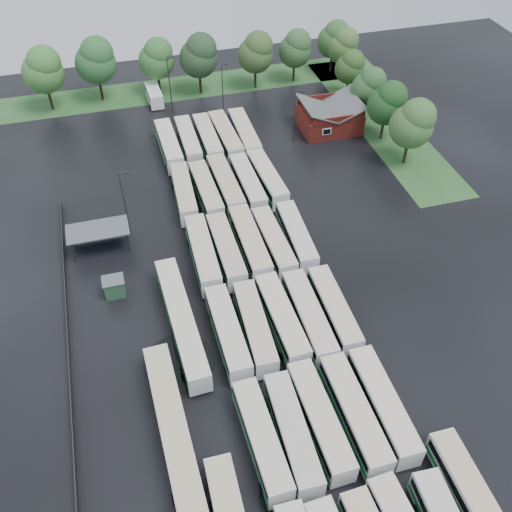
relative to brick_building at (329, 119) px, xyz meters
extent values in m
plane|color=black|center=(-24.00, -42.77, -1.87)|extent=(160.00, 160.00, 0.00)
cube|color=maroon|center=(0.00, 0.03, -0.17)|extent=(10.00, 8.00, 3.40)
cube|color=#4C4F51|center=(-2.50, 0.03, 2.43)|extent=(5.07, 8.60, 2.19)
cube|color=#4C4F51|center=(2.50, 0.03, 2.43)|extent=(5.07, 8.60, 2.19)
cube|color=maroon|center=(0.00, -3.97, 2.03)|extent=(9.00, 0.20, 1.20)
cube|color=silver|center=(-2.00, -4.02, 0.13)|extent=(1.60, 0.12, 1.20)
cylinder|color=#2D2D30|center=(-44.80, -22.77, -0.17)|extent=(0.16, 0.16, 3.40)
cylinder|color=#2D2D30|center=(-37.60, -22.77, -0.17)|extent=(0.16, 0.16, 3.40)
cylinder|color=#2D2D30|center=(-44.80, -19.57, -0.17)|extent=(0.16, 0.16, 3.40)
cylinder|color=#2D2D30|center=(-37.60, -19.57, -0.17)|extent=(0.16, 0.16, 3.40)
cube|color=#4C4F51|center=(-41.20, -21.17, 1.63)|extent=(8.20, 4.20, 0.15)
cube|color=navy|center=(-41.20, -19.27, -0.27)|extent=(7.60, 0.08, 2.60)
cube|color=#254B30|center=(-40.20, -30.17, -0.62)|extent=(2.50, 2.00, 2.50)
cube|color=#4C4F51|center=(-40.20, -30.17, 0.69)|extent=(2.70, 2.20, 0.12)
cube|color=#285626|center=(-22.00, 22.03, -1.86)|extent=(80.00, 10.00, 0.01)
cube|color=#285626|center=(10.00, 0.03, -1.86)|extent=(10.00, 50.00, 0.01)
cube|color=#2D2D30|center=(-46.20, -34.77, -1.27)|extent=(0.10, 50.00, 1.20)
cylinder|color=black|center=(-18.97, -64.49, -1.40)|extent=(2.63, 0.99, 0.99)
cylinder|color=black|center=(-15.42, -65.14, -1.40)|extent=(2.61, 0.98, 0.98)
cube|color=silver|center=(-28.35, -55.28, 0.02)|extent=(2.87, 12.45, 2.84)
cube|color=black|center=(-28.35, -55.28, 0.59)|extent=(2.92, 11.95, 0.91)
cube|color=#0C7029|center=(-28.35, -55.28, -0.61)|extent=(2.92, 12.20, 0.62)
cube|color=beige|center=(-28.35, -55.28, 1.49)|extent=(2.76, 12.07, 0.12)
cylinder|color=black|center=(-28.35, -59.24, -1.40)|extent=(2.63, 0.99, 0.99)
cylinder|color=black|center=(-28.35, -51.31, -1.40)|extent=(2.63, 0.99, 0.99)
cube|color=silver|center=(-25.27, -55.44, 0.04)|extent=(2.97, 12.61, 2.87)
cube|color=black|center=(-25.27, -55.44, 0.62)|extent=(3.02, 12.11, 0.92)
cube|color=#196430|center=(-25.27, -55.44, -0.59)|extent=(3.02, 12.36, 0.63)
cube|color=#BCB5A7|center=(-25.27, -55.44, 1.53)|extent=(2.86, 12.23, 0.13)
cylinder|color=black|center=(-25.27, -59.45, -1.40)|extent=(2.66, 1.00, 1.00)
cylinder|color=black|center=(-25.27, -51.43, -1.40)|extent=(2.66, 1.00, 1.00)
cube|color=silver|center=(-22.18, -54.82, 0.07)|extent=(2.84, 12.75, 2.91)
cube|color=black|center=(-22.18, -54.82, 0.65)|extent=(2.90, 12.24, 0.93)
cube|color=#12762B|center=(-22.18, -54.82, -0.57)|extent=(2.89, 12.50, 0.64)
cube|color=beige|center=(-22.18, -54.82, 1.58)|extent=(2.73, 12.37, 0.13)
cylinder|color=black|center=(-22.18, -58.89, -1.39)|extent=(2.70, 1.02, 1.02)
cylinder|color=black|center=(-22.18, -50.76, -1.39)|extent=(2.70, 1.02, 1.02)
cube|color=silver|center=(-18.61, -55.12, 0.10)|extent=(2.77, 12.93, 2.96)
cube|color=black|center=(-18.61, -55.12, 0.69)|extent=(2.83, 12.42, 0.95)
cube|color=#086F23|center=(-18.61, -55.12, -0.55)|extent=(2.82, 12.68, 0.65)
cube|color=beige|center=(-18.61, -55.12, 1.63)|extent=(2.66, 12.55, 0.13)
cylinder|color=black|center=(-18.61, -59.25, -1.38)|extent=(2.75, 1.03, 1.03)
cylinder|color=black|center=(-18.61, -50.98, -1.38)|extent=(2.75, 1.03, 1.03)
cube|color=silver|center=(-15.41, -54.97, 0.08)|extent=(2.79, 12.83, 2.93)
cube|color=black|center=(-15.41, -54.97, 0.67)|extent=(2.85, 12.32, 0.94)
cube|color=#046F23|center=(-15.41, -54.97, -0.56)|extent=(2.84, 12.58, 0.65)
cube|color=beige|center=(-15.41, -54.97, 1.60)|extent=(2.68, 12.45, 0.13)
cylinder|color=black|center=(-15.41, -59.07, -1.39)|extent=(2.72, 1.02, 1.02)
cylinder|color=black|center=(-15.41, -50.87, -1.39)|extent=(2.72, 1.02, 1.02)
cube|color=silver|center=(-28.39, -41.53, 0.05)|extent=(2.71, 12.61, 2.89)
cube|color=black|center=(-28.39, -41.53, 0.63)|extent=(2.77, 12.11, 0.92)
cube|color=#1C7037|center=(-28.39, -41.53, -0.59)|extent=(2.76, 12.36, 0.64)
cube|color=beige|center=(-28.39, -41.53, 1.55)|extent=(2.60, 12.24, 0.13)
cylinder|color=black|center=(-28.39, -45.57, -1.39)|extent=(2.68, 1.01, 1.01)
cylinder|color=black|center=(-28.39, -37.50, -1.39)|extent=(2.68, 1.01, 1.01)
cube|color=silver|center=(-25.21, -41.61, 0.03)|extent=(3.13, 12.56, 2.86)
cube|color=black|center=(-25.21, -41.61, 0.60)|extent=(3.17, 12.07, 0.91)
cube|color=#0C6F24|center=(-25.21, -41.61, -0.60)|extent=(3.17, 12.32, 0.63)
cube|color=#C1B3A1|center=(-25.21, -41.61, 1.51)|extent=(3.01, 12.18, 0.12)
cylinder|color=black|center=(-25.21, -45.60, -1.40)|extent=(2.65, 1.00, 1.00)
cylinder|color=black|center=(-25.21, -37.63, -1.40)|extent=(2.65, 1.00, 1.00)
cube|color=silver|center=(-21.88, -41.36, 0.08)|extent=(2.97, 12.84, 2.93)
cube|color=black|center=(-21.88, -41.36, 0.66)|extent=(3.02, 12.33, 0.94)
cube|color=#157636|center=(-21.88, -41.36, -0.57)|extent=(3.01, 12.58, 0.64)
cube|color=beige|center=(-21.88, -41.36, 1.59)|extent=(2.85, 12.45, 0.13)
cylinder|color=black|center=(-21.88, -45.45, -1.39)|extent=(2.71, 1.02, 1.02)
cylinder|color=black|center=(-21.88, -37.28, -1.39)|extent=(2.71, 1.02, 1.02)
cube|color=silver|center=(-18.73, -41.91, 0.11)|extent=(2.85, 13.00, 2.97)
cube|color=black|center=(-18.73, -41.91, 0.70)|extent=(2.91, 12.48, 0.95)
cube|color=#12672E|center=(-18.73, -41.91, -0.55)|extent=(2.90, 12.74, 0.65)
cube|color=beige|center=(-18.73, -41.91, 1.65)|extent=(2.74, 12.61, 0.13)
cylinder|color=black|center=(-18.73, -46.06, -1.38)|extent=(2.76, 1.04, 1.04)
cylinder|color=black|center=(-18.73, -37.76, -1.38)|extent=(2.76, 1.04, 1.04)
cube|color=silver|center=(-15.47, -41.63, 0.02)|extent=(2.82, 12.44, 2.84)
cube|color=black|center=(-15.47, -41.63, 0.59)|extent=(2.88, 11.94, 0.91)
cube|color=#066825|center=(-15.47, -41.63, -0.61)|extent=(2.87, 12.19, 0.62)
cube|color=beige|center=(-15.47, -41.63, 1.49)|extent=(2.71, 12.06, 0.12)
cylinder|color=black|center=(-15.47, -45.59, -1.40)|extent=(2.63, 0.99, 0.99)
cylinder|color=black|center=(-15.47, -37.66, -1.40)|extent=(2.63, 0.99, 0.99)
cube|color=silver|center=(-28.42, -27.91, 0.10)|extent=(3.01, 12.99, 2.96)
cube|color=black|center=(-28.42, -27.91, 0.69)|extent=(3.06, 12.48, 0.95)
cube|color=#0D7024|center=(-28.42, -27.91, -0.55)|extent=(3.06, 12.73, 0.65)
cube|color=beige|center=(-28.42, -27.91, 1.64)|extent=(2.89, 12.60, 0.13)
cylinder|color=black|center=(-28.42, -32.05, -1.38)|extent=(2.75, 1.03, 1.03)
cylinder|color=black|center=(-28.42, -23.77, -1.38)|extent=(2.75, 1.03, 1.03)
cube|color=silver|center=(-25.33, -28.12, 0.05)|extent=(2.64, 12.59, 2.88)
cube|color=black|center=(-25.33, -28.12, 0.63)|extent=(2.70, 12.09, 0.92)
cube|color=#177235|center=(-25.33, -28.12, -0.59)|extent=(2.69, 12.34, 0.63)
cube|color=#BBAC9A|center=(-25.33, -28.12, 1.54)|extent=(2.53, 12.21, 0.13)
cylinder|color=black|center=(-25.33, -32.15, -1.39)|extent=(2.67, 1.01, 1.01)
cylinder|color=black|center=(-25.33, -24.09, -1.39)|extent=(2.67, 1.01, 1.01)
cube|color=silver|center=(-21.97, -27.63, 0.12)|extent=(2.75, 13.03, 2.99)
cube|color=black|center=(-21.97, -27.63, 0.71)|extent=(2.81, 12.51, 0.96)
cube|color=#18692C|center=(-21.97, -27.63, -0.54)|extent=(2.80, 12.77, 0.66)
cube|color=#CCB190|center=(-21.97, -27.63, 1.66)|extent=(2.64, 12.64, 0.13)
cylinder|color=black|center=(-21.97, -31.80, -1.38)|extent=(2.77, 1.04, 1.04)
cylinder|color=black|center=(-21.97, -23.47, -1.38)|extent=(2.77, 1.04, 1.04)
cube|color=silver|center=(-18.86, -28.27, 0.01)|extent=(2.85, 12.40, 2.83)
cube|color=black|center=(-18.86, -28.27, 0.58)|extent=(2.90, 11.90, 0.91)
cube|color=#04721E|center=(-18.86, -28.27, -0.61)|extent=(2.90, 12.15, 0.62)
cube|color=beige|center=(-18.86, -28.27, 1.48)|extent=(2.74, 12.02, 0.12)
cylinder|color=black|center=(-18.86, -32.22, -1.40)|extent=(2.62, 0.99, 0.99)
cylinder|color=black|center=(-18.86, -24.32, -1.40)|extent=(2.62, 0.99, 0.99)
cube|color=silver|center=(-15.53, -27.92, 0.00)|extent=(3.09, 12.39, 2.82)
cube|color=black|center=(-15.53, -27.92, 0.57)|extent=(3.13, 11.90, 0.90)
cube|color=#1A6E34|center=(-15.53, -27.92, -0.62)|extent=(3.13, 12.15, 0.62)
cube|color=beige|center=(-15.53, -27.92, 1.46)|extent=(2.97, 12.02, 0.12)
cylinder|color=black|center=(-15.53, -31.85, -1.40)|extent=(2.61, 0.98, 0.98)
cylinder|color=black|center=(-15.53, -23.99, -1.40)|extent=(2.61, 0.98, 0.98)
cube|color=silver|center=(-28.40, -14.20, 0.00)|extent=(3.15, 12.39, 2.81)
cube|color=black|center=(-28.40, -14.20, 0.56)|extent=(3.19, 11.90, 0.90)
cube|color=#0C6326|center=(-28.40, -14.20, -0.62)|extent=(3.19, 12.15, 0.62)
cube|color=#C2AD92|center=(-28.40, -14.20, 1.46)|extent=(3.03, 12.02, 0.12)
cylinder|color=black|center=(-28.40, -18.13, -1.41)|extent=(2.61, 0.98, 0.98)
cylinder|color=black|center=(-28.40, -10.27, -1.41)|extent=(2.61, 0.98, 0.98)
cube|color=silver|center=(-25.14, -14.68, 0.01)|extent=(2.87, 12.37, 2.82)
cube|color=black|center=(-25.14, -14.68, 0.57)|extent=(2.92, 11.88, 0.90)
cube|color=#067029|center=(-25.14, -14.68, -0.61)|extent=(2.92, 12.13, 0.62)
cube|color=#C1B189|center=(-25.14, -14.68, 1.47)|extent=(2.76, 12.00, 0.12)
cylinder|color=black|center=(-25.14, -18.62, -1.40)|extent=(2.62, 0.99, 0.99)
cylinder|color=black|center=(-25.14, -10.74, -1.40)|extent=(2.62, 0.99, 0.99)
cube|color=silver|center=(-22.02, -14.13, 0.10)|extent=(3.01, 12.97, 2.96)
cube|color=black|center=(-22.02, -14.13, 0.69)|extent=(3.06, 12.45, 0.95)
cube|color=#087524|center=(-22.02, -14.13, -0.55)|extent=(3.05, 12.71, 0.65)
cube|color=tan|center=(-22.02, -14.13, 1.63)|extent=(2.89, 12.58, 0.13)
cylinder|color=black|center=(-22.02, -18.26, -1.38)|extent=(2.74, 1.03, 1.03)
cylinder|color=black|center=(-22.02, -10.00, -1.38)|extent=(2.74, 1.03, 1.03)
cube|color=silver|center=(-18.72, -14.53, 0.03)|extent=(2.74, 12.50, 2.86)
cube|color=black|center=(-18.72, -14.53, 0.60)|extent=(2.79, 12.00, 0.91)
cube|color=#036E24|center=(-18.72, -14.53, -0.60)|extent=(2.79, 12.25, 0.63)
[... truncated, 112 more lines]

